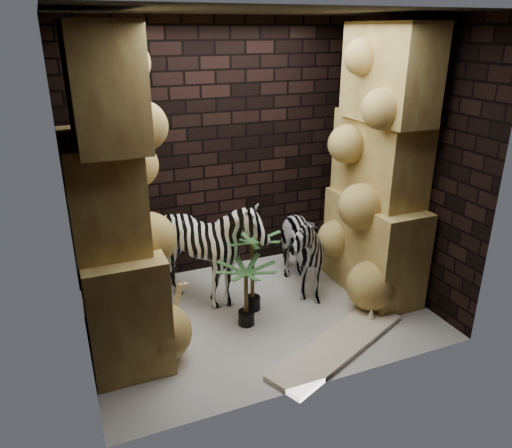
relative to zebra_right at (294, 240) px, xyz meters
name	(u,v)px	position (x,y,z in m)	size (l,w,h in m)	color
floor	(259,313)	(-0.59, -0.35, -0.63)	(3.50, 3.50, 0.00)	silver
ceiling	(259,11)	(-0.59, -0.35, 2.37)	(3.50, 3.50, 0.00)	#2F2C26
wall_back	(218,152)	(-0.59, 0.90, 0.87)	(3.50, 3.50, 0.00)	black
wall_front	(324,224)	(-0.59, -1.60, 0.87)	(3.50, 3.50, 0.00)	black
wall_left	(67,203)	(-2.34, -0.35, 0.87)	(3.00, 3.00, 0.00)	black
wall_right	(406,162)	(1.16, -0.35, 0.87)	(3.00, 3.00, 0.00)	black
rock_pillar_left	(110,198)	(-1.99, -0.35, 0.87)	(0.68, 1.30, 3.00)	#DACD6A
rock_pillar_right	(381,165)	(0.83, -0.35, 0.87)	(0.58, 1.25, 3.00)	#DACD6A
zebra_right	(294,240)	(0.00, 0.00, 0.00)	(0.57, 1.06, 1.25)	white
zebra_left	(211,255)	(-0.97, 0.07, -0.05)	(1.03, 1.28, 1.16)	white
giraffe_toy	(165,318)	(-1.64, -0.58, -0.29)	(0.34, 0.11, 0.66)	#D8B88A
palm_front	(252,272)	(-0.61, -0.24, -0.18)	(0.36, 0.36, 0.90)	#194423
palm_back	(246,295)	(-0.78, -0.49, -0.28)	(0.36, 0.36, 0.69)	#194423
surfboard	(338,345)	(-0.12, -1.21, -0.60)	(1.70, 0.42, 0.05)	beige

